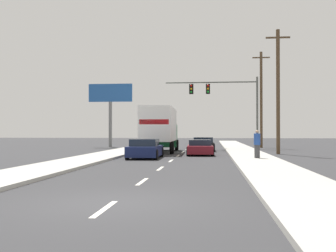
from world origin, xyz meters
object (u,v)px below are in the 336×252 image
car_maroon (200,148)px  traffic_signal_mast (219,95)px  box_truck (160,127)px  car_black (203,145)px  utility_pole_far (261,98)px  utility_pole_mid (278,90)px  car_navy (145,149)px  pedestrian_near_corner (257,144)px  roadside_billboard (110,101)px

car_maroon → traffic_signal_mast: size_ratio=0.48×
box_truck → car_black: box_truck is taller
car_black → traffic_signal_mast: (1.45, 4.37, 4.72)m
box_truck → utility_pole_far: 14.40m
box_truck → utility_pole_mid: utility_pole_mid is taller
car_navy → traffic_signal_mast: traffic_signal_mast is taller
traffic_signal_mast → pedestrian_near_corner: 16.58m
car_black → car_navy: bearing=-108.7°
box_truck → car_maroon: box_truck is taller
traffic_signal_mast → utility_pole_mid: size_ratio=0.96×
car_maroon → car_black: bearing=89.0°
box_truck → car_maroon: (3.34, -3.33, -1.53)m
box_truck → roadside_billboard: 13.11m
car_black → utility_pole_far: utility_pole_far is taller
car_black → pedestrian_near_corner: size_ratio=2.78×
utility_pole_far → roadside_billboard: bearing=179.1°
car_maroon → traffic_signal_mast: (1.56, 10.59, 4.75)m
car_black → car_maroon: 6.22m
car_navy → utility_pole_far: bearing=62.4°
box_truck → car_navy: size_ratio=2.17×
box_truck → roadside_billboard: roadside_billboard is taller
utility_pole_far → roadside_billboard: size_ratio=1.45×
pedestrian_near_corner → car_navy: bearing=169.8°
car_black → utility_pole_far: bearing=52.4°
car_navy → roadside_billboard: bearing=110.4°
traffic_signal_mast → utility_pole_mid: 9.95m
utility_pole_mid → pedestrian_near_corner: 8.24m
utility_pole_far → car_black: bearing=-127.6°
box_truck → car_black: 4.74m
car_maroon → utility_pole_far: (5.99, 13.85, 4.63)m
utility_pole_far → pedestrian_near_corner: (-2.48, -19.15, -4.19)m
car_navy → utility_pole_far: (9.37, 17.91, 4.58)m
utility_pole_far → roadside_billboard: 16.14m
car_black → utility_pole_mid: bearing=-39.0°
pedestrian_near_corner → car_black: bearing=106.5°
traffic_signal_mast → box_truck: bearing=-124.0°
box_truck → car_navy: 7.53m
box_truck → car_maroon: size_ratio=2.10×
car_navy → utility_pole_mid: (9.18, 5.66, 4.26)m
car_maroon → utility_pole_mid: 7.40m
car_black → car_maroon: car_black is taller
car_maroon → traffic_signal_mast: 11.71m
car_maroon → utility_pole_mid: utility_pole_mid is taller
car_black → car_maroon: (-0.11, -6.22, -0.03)m
car_navy → utility_pole_far: 20.72m
roadside_billboard → pedestrian_near_corner: (13.66, -19.42, -4.08)m
car_black → utility_pole_mid: utility_pole_mid is taller
car_maroon → traffic_signal_mast: traffic_signal_mast is taller
box_truck → pedestrian_near_corner: bearing=-51.5°
box_truck → traffic_signal_mast: bearing=56.0°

